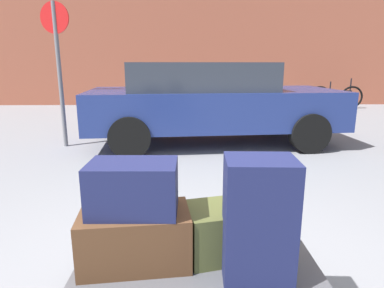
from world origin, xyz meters
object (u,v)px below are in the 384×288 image
bicycle_leaning (336,97)px  bollard_kerb_near (284,105)px  parked_car (210,101)px  bollard_kerb_mid (331,105)px  duffel_bag_brown_front_right (135,237)px  suitcase_navy_stacked_top (258,221)px  no_parking_sign (58,60)px  luggage_cart (196,263)px  duffel_bag_navy_topmost_pile (133,187)px  duffel_bag_olive_front_left (232,229)px

bicycle_leaning → bollard_kerb_near: bearing=-143.9°
bollard_kerb_near → parked_car: bearing=-125.8°
bicycle_leaning → bollard_kerb_mid: bearing=-117.5°
bollard_kerb_near → duffel_bag_brown_front_right: bearing=-112.0°
parked_car → bollard_kerb_mid: size_ratio=7.48×
duffel_bag_brown_front_right → suitcase_navy_stacked_top: (0.62, -0.16, 0.16)m
parked_car → no_parking_sign: (-2.52, -0.20, 0.70)m
luggage_cart → bollard_kerb_mid: bearing=61.6°
duffel_bag_navy_topmost_pile → bollard_kerb_mid: bearing=61.0°
luggage_cart → duffel_bag_navy_topmost_pile: 0.60m
suitcase_navy_stacked_top → duffel_bag_olive_front_left: bearing=111.7°
duffel_bag_olive_front_left → duffel_bag_navy_topmost_pile: (-0.53, -0.09, 0.29)m
bicycle_leaning → bollard_kerb_mid: size_ratio=2.97×
luggage_cart → no_parking_sign: (-2.15, 3.96, 1.19)m
duffel_bag_brown_front_right → parked_car: size_ratio=0.13×
duffel_bag_navy_topmost_pile → bollard_kerb_near: (3.00, 7.42, -0.47)m
duffel_bag_brown_front_right → duffel_bag_olive_front_left: (0.53, 0.09, -0.01)m
duffel_bag_olive_front_left → bicycle_leaning: bicycle_leaning is taller
suitcase_navy_stacked_top → no_parking_sign: bearing=122.8°
duffel_bag_olive_front_left → parked_car: 4.17m
no_parking_sign → duffel_bag_brown_front_right: bearing=-65.8°
duffel_bag_brown_front_right → bollard_kerb_mid: 8.58m
duffel_bag_olive_front_left → parked_car: parked_car is taller
duffel_bag_olive_front_left → bollard_kerb_mid: bearing=49.1°
luggage_cart → parked_car: 4.21m
duffel_bag_brown_front_right → duffel_bag_navy_topmost_pile: size_ratio=1.28×
luggage_cart → duffel_bag_navy_topmost_pile: size_ratio=2.88×
duffel_bag_olive_front_left → bollard_kerb_near: 7.73m
duffel_bag_navy_topmost_pile → bollard_kerb_near: bearing=69.1°
duffel_bag_navy_topmost_pile → parked_car: parked_car is taller
duffel_bag_navy_topmost_pile → duffel_bag_brown_front_right: bearing=0.0°
bicycle_leaning → no_parking_sign: (-6.91, -4.90, 1.09)m
bicycle_leaning → bollard_kerb_mid: bicycle_leaning is taller
duffel_bag_olive_front_left → no_parking_sign: size_ratio=0.22×
suitcase_navy_stacked_top → duffel_bag_brown_front_right: bearing=168.5°
duffel_bag_brown_front_right → bollard_kerb_near: 8.00m
duffel_bag_brown_front_right → suitcase_navy_stacked_top: bearing=-20.3°
bicycle_leaning → no_parking_sign: 8.55m
duffel_bag_olive_front_left → parked_car: size_ratio=0.12×
bollard_kerb_mid → no_parking_sign: size_ratio=0.25×
bollard_kerb_mid → suitcase_navy_stacked_top: bearing=-115.9°
duffel_bag_brown_front_right → duffel_bag_navy_topmost_pile: bearing=0.0°
bollard_kerb_near → bollard_kerb_mid: bearing=0.0°
duffel_bag_brown_front_right → bicycle_leaning: bicycle_leaning is taller
parked_car → duffel_bag_olive_front_left: bearing=-92.4°
parked_car → suitcase_navy_stacked_top: bearing=-91.1°
duffel_bag_navy_topmost_pile → duffel_bag_olive_front_left: bearing=10.9°
luggage_cart → bollard_kerb_mid: 8.34m
duffel_bag_olive_front_left → suitcase_navy_stacked_top: bearing=-84.6°
duffel_bag_navy_topmost_pile → no_parking_sign: bearing=115.3°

